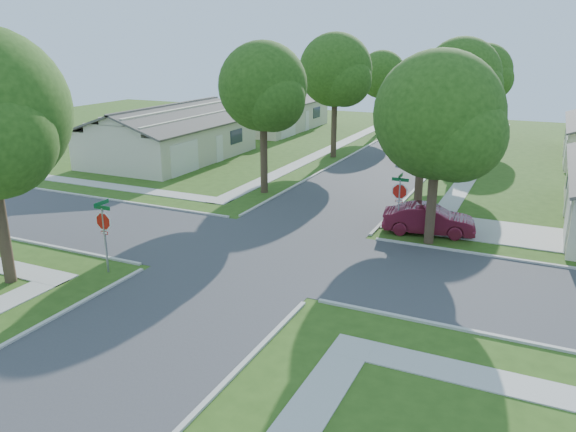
% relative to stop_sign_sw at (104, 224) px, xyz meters
% --- Properties ---
extents(ground, '(100.00, 100.00, 0.00)m').
position_rel_stop_sign_sw_xyz_m(ground, '(4.70, 4.70, -2.03)').
color(ground, '#2B4B14').
rests_on(ground, ground).
extents(road_ns, '(7.00, 100.00, 0.02)m').
position_rel_stop_sign_sw_xyz_m(road_ns, '(4.70, 4.70, -2.03)').
color(road_ns, '#333335').
rests_on(road_ns, ground).
extents(sidewalk_ne, '(1.20, 40.00, 0.04)m').
position_rel_stop_sign_sw_xyz_m(sidewalk_ne, '(10.80, 30.70, -2.01)').
color(sidewalk_ne, '#9E9B91').
rests_on(sidewalk_ne, ground).
extents(sidewalk_nw, '(1.20, 40.00, 0.04)m').
position_rel_stop_sign_sw_xyz_m(sidewalk_nw, '(-1.40, 30.70, -2.01)').
color(sidewalk_nw, '#9E9B91').
rests_on(sidewalk_nw, ground).
extents(driveway, '(8.80, 3.60, 0.05)m').
position_rel_stop_sign_sw_xyz_m(driveway, '(12.60, 11.80, -2.01)').
color(driveway, '#9E9B91').
rests_on(driveway, ground).
extents(stop_sign_sw, '(1.05, 0.80, 2.98)m').
position_rel_stop_sign_sw_xyz_m(stop_sign_sw, '(0.00, 0.00, 0.00)').
color(stop_sign_sw, gray).
rests_on(stop_sign_sw, ground).
extents(stop_sign_ne, '(1.05, 0.80, 2.98)m').
position_rel_stop_sign_sw_xyz_m(stop_sign_ne, '(9.40, 9.40, 0.00)').
color(stop_sign_ne, gray).
rests_on(stop_sign_ne, ground).
extents(tree_e_near, '(4.97, 4.80, 8.28)m').
position_rel_stop_sign_sw_xyz_m(tree_e_near, '(9.45, 13.71, 3.61)').
color(tree_e_near, '#38281C').
rests_on(tree_e_near, ground).
extents(tree_e_mid, '(5.59, 5.40, 9.21)m').
position_rel_stop_sign_sw_xyz_m(tree_e_mid, '(9.46, 25.71, 4.22)').
color(tree_e_mid, '#38281C').
rests_on(tree_e_mid, ground).
extents(tree_e_far, '(5.17, 5.00, 8.72)m').
position_rel_stop_sign_sw_xyz_m(tree_e_far, '(9.45, 38.71, 3.95)').
color(tree_e_far, '#38281C').
rests_on(tree_e_far, ground).
extents(tree_w_near, '(5.38, 5.20, 8.97)m').
position_rel_stop_sign_sw_xyz_m(tree_w_near, '(0.06, 13.71, 4.08)').
color(tree_w_near, '#38281C').
rests_on(tree_w_near, ground).
extents(tree_w_mid, '(5.80, 5.60, 9.56)m').
position_rel_stop_sign_sw_xyz_m(tree_w_mid, '(0.06, 25.71, 4.46)').
color(tree_w_mid, '#38281C').
rests_on(tree_w_mid, ground).
extents(tree_w_far, '(4.76, 4.60, 8.04)m').
position_rel_stop_sign_sw_xyz_m(tree_w_far, '(0.05, 38.71, 3.48)').
color(tree_w_far, '#38281C').
rests_on(tree_w_far, ground).
extents(tree_ne_corner, '(5.80, 5.60, 8.66)m').
position_rel_stop_sign_sw_xyz_m(tree_ne_corner, '(11.06, 8.91, 3.56)').
color(tree_ne_corner, '#38281C').
rests_on(tree_ne_corner, ground).
extents(house_nw_near, '(8.42, 13.60, 4.23)m').
position_rel_stop_sign_sw_xyz_m(house_nw_near, '(-11.29, 19.70, -0.51)').
color(house_nw_near, '#B9B292').
rests_on(house_nw_near, ground).
extents(house_nw_far, '(8.42, 13.60, 4.23)m').
position_rel_stop_sign_sw_xyz_m(house_nw_far, '(-11.29, 36.70, -0.51)').
color(house_nw_far, '#B9B292').
rests_on(house_nw_far, ground).
extents(car_driveway, '(4.51, 2.23, 1.42)m').
position_rel_stop_sign_sw_xyz_m(car_driveway, '(10.70, 10.20, -1.32)').
color(car_driveway, maroon).
rests_on(car_driveway, ground).
extents(car_curb_east, '(1.63, 3.74, 1.26)m').
position_rel_stop_sign_sw_xyz_m(car_curb_east, '(5.90, 26.92, -1.40)').
color(car_curb_east, black).
rests_on(car_curb_east, ground).
extents(car_curb_west, '(2.26, 4.60, 1.29)m').
position_rel_stop_sign_sw_xyz_m(car_curb_west, '(3.17, 39.23, -1.39)').
color(car_curb_west, black).
rests_on(car_curb_west, ground).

